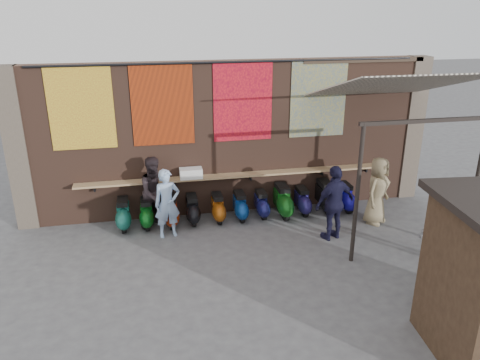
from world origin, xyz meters
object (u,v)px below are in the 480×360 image
Objects in this scene: shelf_box at (191,173)px; scooter_stool_10 at (345,197)px; scooter_stool_3 at (192,210)px; scooter_stool_5 at (240,206)px; shopper_grey at (447,222)px; scooter_stool_0 at (123,214)px; scooter_stool_6 at (262,204)px; scooter_stool_8 at (302,201)px; scooter_stool_1 at (147,213)px; scooter_stool_9 at (325,197)px; shopper_tan at (377,191)px; scooter_stool_4 at (218,208)px; scooter_stool_2 at (171,211)px; shopper_navy at (334,203)px; diner_right at (156,192)px; scooter_stool_7 at (283,201)px; diner_left at (167,204)px.

shelf_box reaches higher than scooter_stool_10.
scooter_stool_5 is at bearing -1.09° from scooter_stool_3.
shopper_grey is at bearing -32.03° from shelf_box.
scooter_stool_3 is 5.99m from shopper_grey.
scooter_stool_0 is at bearing 179.59° from scooter_stool_5.
scooter_stool_8 is at bearing -0.83° from scooter_stool_6.
scooter_stool_1 is 1.02× the size of scooter_stool_5.
scooter_stool_9 is 1.44m from shopper_tan.
shopper_grey reaches higher than scooter_stool_4.
shopper_navy reaches higher than scooter_stool_2.
scooter_stool_5 is at bearing -0.41° from scooter_stool_0.
scooter_stool_4 is at bearing -0.12° from scooter_stool_1.
shopper_navy is at bearing -44.80° from diner_right.
scooter_stool_1 is at bearing -179.81° from scooter_stool_9.
scooter_stool_3 is at bearing 178.91° from scooter_stool_5.
scooter_stool_6 is at bearing 0.09° from scooter_stool_0.
shopper_navy is at bearing -122.94° from scooter_stool_10.
shopper_navy reaches higher than scooter_stool_4.
scooter_stool_0 is 3.56m from scooter_stool_6.
scooter_stool_2 reaches higher than scooter_stool_4.
scooter_stool_7 is 1.00× the size of scooter_stool_9.
scooter_stool_9 reaches higher than scooter_stool_6.
scooter_stool_1 is 0.43× the size of shopper_tan.
scooter_stool_6 is (2.38, 0.06, -0.04)m from scooter_stool_2.
scooter_stool_4 is 3.50m from scooter_stool_10.
scooter_stool_10 is (4.14, -0.33, -0.88)m from shelf_box.
scooter_stool_6 is 0.39× the size of diner_right.
scooter_stool_3 is 0.41× the size of shopper_navy.
scooter_stool_9 reaches higher than scooter_stool_1.
shopper_grey is at bearing -24.88° from scooter_stool_1.
scooter_stool_1 is 5.86m from shopper_tan.
diner_right is (-0.90, -0.02, 0.56)m from scooter_stool_3.
scooter_stool_0 is at bearing 179.52° from scooter_stool_10.
shelf_box is at bearing 127.28° from shopper_tan.
scooter_stool_8 is at bearing -24.43° from diner_right.
scooter_stool_5 is at bearing -0.32° from scooter_stool_1.
scooter_stool_7 is at bearing -78.87° from shopper_navy.
scooter_stool_1 is at bearing -37.19° from shopper_navy.
scooter_stool_0 is 0.99m from diner_right.
scooter_stool_9 is at bearing 99.09° from shopper_tan.
scooter_stool_8 is at bearing 178.20° from scooter_stool_10.
diner_left is at bearing -136.23° from scooter_stool_3.
shopper_tan is (1.40, 0.61, -0.04)m from shopper_navy.
scooter_stool_8 is 0.84× the size of scooter_stool_9.
scooter_stool_0 is 4.11m from scooter_stool_7.
diner_right is at bearing -38.16° from shopper_navy.
shopper_tan is (5.50, -0.90, -0.04)m from diner_right.
scooter_stool_8 is (2.29, 0.00, 0.00)m from scooter_stool_4.
scooter_stool_4 is (0.66, -0.01, -0.01)m from scooter_stool_3.
scooter_stool_1 is 0.96× the size of scooter_stool_10.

